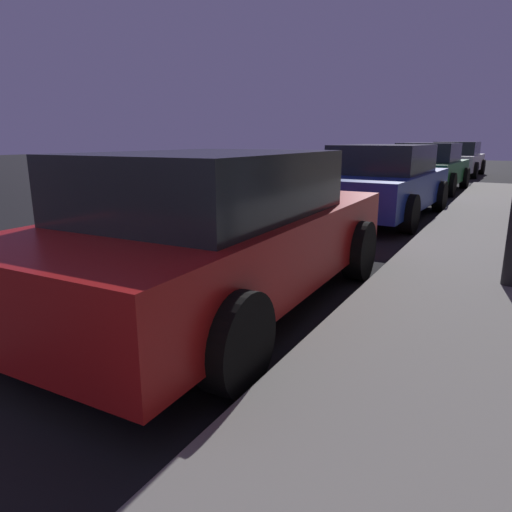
# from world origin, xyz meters

# --- Properties ---
(car_red) EXTENTS (2.16, 4.41, 1.43)m
(car_red) POSITION_xyz_m (2.85, 4.49, 0.72)
(car_red) COLOR maroon
(car_red) RESTS_ON ground
(car_blue) EXTENTS (2.15, 4.59, 1.43)m
(car_blue) POSITION_xyz_m (2.85, 10.32, 0.71)
(car_blue) COLOR navy
(car_blue) RESTS_ON ground
(car_green) EXTENTS (2.09, 4.32, 1.43)m
(car_green) POSITION_xyz_m (2.85, 15.89, 0.71)
(car_green) COLOR #19592D
(car_green) RESTS_ON ground
(car_white) EXTENTS (2.19, 4.38, 1.43)m
(car_white) POSITION_xyz_m (2.85, 22.87, 0.71)
(car_white) COLOR silver
(car_white) RESTS_ON ground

